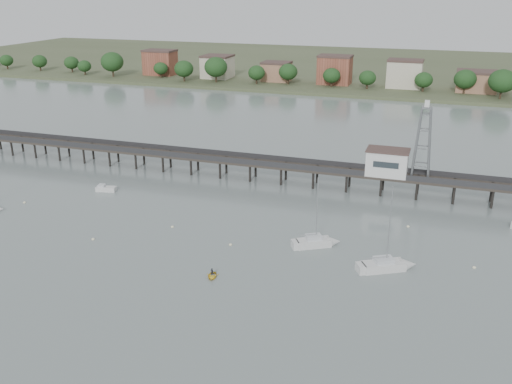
% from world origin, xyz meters
% --- Properties ---
extents(ground_plane, '(500.00, 500.00, 0.00)m').
position_xyz_m(ground_plane, '(0.00, 0.00, 0.00)').
color(ground_plane, gray).
rests_on(ground_plane, ground).
extents(pier, '(150.00, 5.00, 5.50)m').
position_xyz_m(pier, '(0.00, 60.00, 3.79)').
color(pier, '#2D2823').
rests_on(pier, ground).
extents(pier_building, '(8.40, 5.40, 5.30)m').
position_xyz_m(pier_building, '(25.00, 60.00, 6.67)').
color(pier_building, silver).
rests_on(pier_building, ground).
extents(lattice_tower, '(3.20, 3.20, 15.50)m').
position_xyz_m(lattice_tower, '(31.50, 60.00, 11.10)').
color(lattice_tower, slate).
rests_on(lattice_tower, ground).
extents(sailboat_d, '(8.60, 6.36, 13.99)m').
position_xyz_m(sailboat_d, '(29.86, 26.92, 0.64)').
color(sailboat_d, silver).
rests_on(sailboat_d, ground).
extents(sailboat_c, '(7.53, 5.71, 12.42)m').
position_xyz_m(sailboat_c, '(17.87, 31.44, 0.65)').
color(sailboat_c, silver).
rests_on(sailboat_c, ground).
extents(white_tender, '(4.29, 2.42, 1.57)m').
position_xyz_m(white_tender, '(-29.75, 42.98, 0.49)').
color(white_tender, silver).
rests_on(white_tender, ground).
extents(yellow_dinghy, '(1.92, 0.97, 2.59)m').
position_xyz_m(yellow_dinghy, '(5.28, 16.07, 0.00)').
color(yellow_dinghy, yellow).
rests_on(yellow_dinghy, ground).
extents(dinghy_occupant, '(0.58, 1.24, 0.29)m').
position_xyz_m(dinghy_occupant, '(5.28, 16.07, 0.00)').
color(dinghy_occupant, black).
rests_on(dinghy_occupant, ground).
extents(mooring_buoys, '(83.29, 22.79, 0.39)m').
position_xyz_m(mooring_buoys, '(1.40, 31.11, 0.08)').
color(mooring_buoys, '#F5EEBE').
rests_on(mooring_buoys, ground).
extents(far_shore, '(500.00, 170.00, 10.40)m').
position_xyz_m(far_shore, '(0.36, 239.58, 0.95)').
color(far_shore, '#475133').
rests_on(far_shore, ground).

